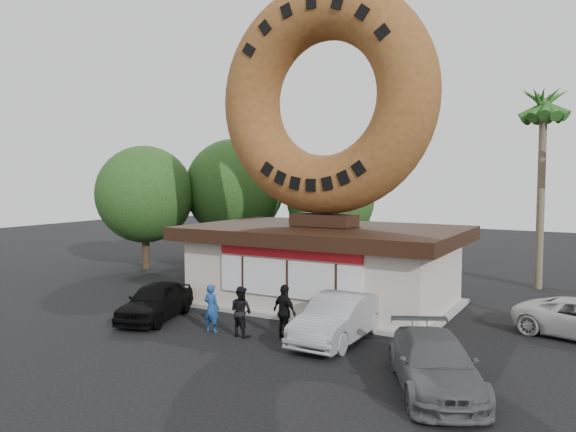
{
  "coord_description": "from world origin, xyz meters",
  "views": [
    {
      "loc": [
        10.29,
        -15.01,
        5.35
      ],
      "look_at": [
        -0.6,
        4.0,
        3.82
      ],
      "focal_mm": 35.0,
      "sensor_mm": 36.0,
      "label": 1
    }
  ],
  "objects_px": {
    "person_right": "(285,312)",
    "car_black": "(156,301)",
    "donut_shop": "(324,262)",
    "car_silver": "(338,318)",
    "giant_donut": "(325,98)",
    "car_grey": "(435,364)",
    "person_left": "(211,308)",
    "person_center": "(241,311)",
    "street_lamp": "(371,192)"
  },
  "relations": [
    {
      "from": "person_right",
      "to": "car_black",
      "type": "height_order",
      "value": "person_right"
    },
    {
      "from": "donut_shop",
      "to": "car_silver",
      "type": "bearing_deg",
      "value": -58.83
    },
    {
      "from": "giant_donut",
      "to": "car_grey",
      "type": "xyz_separation_m",
      "value": [
        6.65,
        -7.25,
        -7.89
      ]
    },
    {
      "from": "person_left",
      "to": "person_center",
      "type": "relative_size",
      "value": 0.98
    },
    {
      "from": "person_left",
      "to": "person_right",
      "type": "relative_size",
      "value": 0.91
    },
    {
      "from": "giant_donut",
      "to": "person_center",
      "type": "height_order",
      "value": "giant_donut"
    },
    {
      "from": "person_center",
      "to": "person_right",
      "type": "bearing_deg",
      "value": -155.27
    },
    {
      "from": "person_center",
      "to": "car_black",
      "type": "xyz_separation_m",
      "value": [
        -4.04,
        0.23,
        -0.15
      ]
    },
    {
      "from": "donut_shop",
      "to": "person_center",
      "type": "xyz_separation_m",
      "value": [
        -0.29,
        -5.69,
        -0.92
      ]
    },
    {
      "from": "person_right",
      "to": "car_black",
      "type": "relative_size",
      "value": 0.45
    },
    {
      "from": "car_black",
      "to": "person_center",
      "type": "bearing_deg",
      "value": -20.08
    },
    {
      "from": "person_left",
      "to": "car_silver",
      "type": "height_order",
      "value": "person_left"
    },
    {
      "from": "donut_shop",
      "to": "car_silver",
      "type": "relative_size",
      "value": 2.46
    },
    {
      "from": "donut_shop",
      "to": "person_left",
      "type": "distance_m",
      "value": 6.03
    },
    {
      "from": "person_left",
      "to": "person_center",
      "type": "height_order",
      "value": "person_center"
    },
    {
      "from": "giant_donut",
      "to": "car_black",
      "type": "xyz_separation_m",
      "value": [
        -4.34,
        -5.48,
        -7.88
      ]
    },
    {
      "from": "car_black",
      "to": "car_grey",
      "type": "relative_size",
      "value": 0.88
    },
    {
      "from": "person_right",
      "to": "person_left",
      "type": "bearing_deg",
      "value": 30.88
    },
    {
      "from": "car_grey",
      "to": "car_silver",
      "type": "bearing_deg",
      "value": 118.74
    },
    {
      "from": "donut_shop",
      "to": "street_lamp",
      "type": "xyz_separation_m",
      "value": [
        -1.86,
        10.02,
        2.72
      ]
    },
    {
      "from": "car_silver",
      "to": "car_grey",
      "type": "relative_size",
      "value": 0.97
    },
    {
      "from": "person_left",
      "to": "donut_shop",
      "type": "bearing_deg",
      "value": -105.23
    },
    {
      "from": "person_center",
      "to": "car_black",
      "type": "relative_size",
      "value": 0.41
    },
    {
      "from": "person_left",
      "to": "person_right",
      "type": "bearing_deg",
      "value": -170.59
    },
    {
      "from": "giant_donut",
      "to": "street_lamp",
      "type": "height_order",
      "value": "giant_donut"
    },
    {
      "from": "street_lamp",
      "to": "person_right",
      "type": "xyz_separation_m",
      "value": [
        3.02,
        -15.31,
        -3.57
      ]
    },
    {
      "from": "donut_shop",
      "to": "street_lamp",
      "type": "height_order",
      "value": "street_lamp"
    },
    {
      "from": "person_left",
      "to": "person_right",
      "type": "distance_m",
      "value": 2.69
    },
    {
      "from": "street_lamp",
      "to": "person_right",
      "type": "distance_m",
      "value": 16.01
    },
    {
      "from": "person_left",
      "to": "giant_donut",
      "type": "bearing_deg",
      "value": -105.19
    },
    {
      "from": "giant_donut",
      "to": "car_silver",
      "type": "relative_size",
      "value": 2.1
    },
    {
      "from": "person_center",
      "to": "person_left",
      "type": "bearing_deg",
      "value": 13.43
    },
    {
      "from": "person_right",
      "to": "donut_shop",
      "type": "bearing_deg",
      "value": -57.0
    },
    {
      "from": "person_right",
      "to": "car_silver",
      "type": "distance_m",
      "value": 1.76
    },
    {
      "from": "street_lamp",
      "to": "car_black",
      "type": "height_order",
      "value": "street_lamp"
    },
    {
      "from": "street_lamp",
      "to": "car_silver",
      "type": "distance_m",
      "value": 15.77
    },
    {
      "from": "giant_donut",
      "to": "person_right",
      "type": "relative_size",
      "value": 5.23
    },
    {
      "from": "donut_shop",
      "to": "car_grey",
      "type": "bearing_deg",
      "value": -47.42
    },
    {
      "from": "person_center",
      "to": "car_grey",
      "type": "height_order",
      "value": "person_center"
    },
    {
      "from": "donut_shop",
      "to": "car_silver",
      "type": "distance_m",
      "value": 5.46
    },
    {
      "from": "donut_shop",
      "to": "person_left",
      "type": "relative_size",
      "value": 6.73
    },
    {
      "from": "giant_donut",
      "to": "street_lamp",
      "type": "distance_m",
      "value": 10.96
    },
    {
      "from": "donut_shop",
      "to": "car_black",
      "type": "height_order",
      "value": "donut_shop"
    },
    {
      "from": "person_right",
      "to": "car_grey",
      "type": "relative_size",
      "value": 0.39
    },
    {
      "from": "person_left",
      "to": "person_right",
      "type": "height_order",
      "value": "person_right"
    },
    {
      "from": "car_black",
      "to": "car_silver",
      "type": "bearing_deg",
      "value": -9.84
    },
    {
      "from": "donut_shop",
      "to": "giant_donut",
      "type": "bearing_deg",
      "value": 90.0
    },
    {
      "from": "street_lamp",
      "to": "person_center",
      "type": "distance_m",
      "value": 16.2
    },
    {
      "from": "person_center",
      "to": "person_right",
      "type": "height_order",
      "value": "person_right"
    },
    {
      "from": "giant_donut",
      "to": "car_silver",
      "type": "xyz_separation_m",
      "value": [
        2.78,
        -4.61,
        -7.82
      ]
    }
  ]
}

